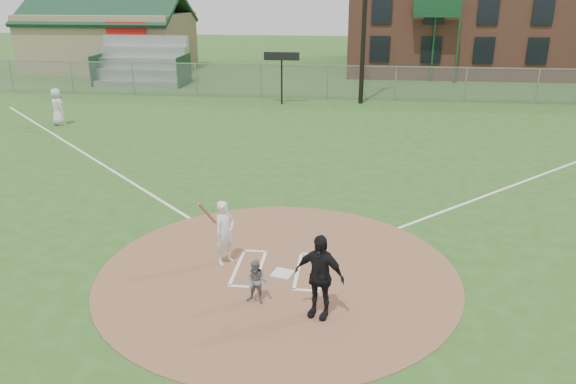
# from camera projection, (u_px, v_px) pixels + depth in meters

# --- Properties ---
(ground) EXTENTS (140.00, 140.00, 0.00)m
(ground) POSITION_uv_depth(u_px,v_px,m) (278.00, 273.00, 13.12)
(ground) COLOR #2A561D
(ground) RESTS_ON ground
(dirt_circle) EXTENTS (8.40, 8.40, 0.02)m
(dirt_circle) POSITION_uv_depth(u_px,v_px,m) (278.00, 273.00, 13.12)
(dirt_circle) COLOR #906144
(dirt_circle) RESTS_ON ground
(home_plate) EXTENTS (0.55, 0.55, 0.03)m
(home_plate) POSITION_uv_depth(u_px,v_px,m) (282.00, 273.00, 13.04)
(home_plate) COLOR silver
(home_plate) RESTS_ON dirt_circle
(foul_line_first) EXTENTS (17.04, 17.04, 0.01)m
(foul_line_first) POSITION_uv_depth(u_px,v_px,m) (554.00, 170.00, 20.53)
(foul_line_first) COLOR white
(foul_line_first) RESTS_ON ground
(foul_line_third) EXTENTS (17.04, 17.04, 0.01)m
(foul_line_third) POSITION_uv_depth(u_px,v_px,m) (86.00, 154.00, 22.51)
(foul_line_third) COLOR white
(foul_line_third) RESTS_ON ground
(catcher) EXTENTS (0.53, 0.45, 0.97)m
(catcher) POSITION_uv_depth(u_px,v_px,m) (256.00, 282.00, 11.70)
(catcher) COLOR slate
(catcher) RESTS_ON dirt_circle
(umpire) EXTENTS (1.13, 0.74, 1.78)m
(umpire) POSITION_uv_depth(u_px,v_px,m) (319.00, 276.00, 11.11)
(umpire) COLOR black
(umpire) RESTS_ON dirt_circle
(ondeck_player) EXTENTS (1.03, 0.97, 1.77)m
(ondeck_player) POSITION_uv_depth(u_px,v_px,m) (57.00, 107.00, 27.08)
(ondeck_player) COLOR silver
(ondeck_player) RESTS_ON ground
(batters_boxes) EXTENTS (2.08, 1.88, 0.01)m
(batters_boxes) POSITION_uv_depth(u_px,v_px,m) (279.00, 269.00, 13.25)
(batters_boxes) COLOR white
(batters_boxes) RESTS_ON dirt_circle
(batter_at_plate) EXTENTS (0.78, 1.03, 1.78)m
(batter_at_plate) POSITION_uv_depth(u_px,v_px,m) (225.00, 232.00, 13.33)
(batter_at_plate) COLOR silver
(batter_at_plate) RESTS_ON dirt_circle
(outfield_fence) EXTENTS (56.08, 0.08, 2.03)m
(outfield_fence) POSITION_uv_depth(u_px,v_px,m) (327.00, 82.00, 33.30)
(outfield_fence) COLOR slate
(outfield_fence) RESTS_ON ground
(bleachers) EXTENTS (6.08, 3.20, 3.20)m
(bleachers) POSITION_uv_depth(u_px,v_px,m) (141.00, 61.00, 38.46)
(bleachers) COLOR #B7BABF
(bleachers) RESTS_ON ground
(clubhouse) EXTENTS (12.20, 8.71, 6.23)m
(clubhouse) POSITION_uv_depth(u_px,v_px,m) (111.00, 40.00, 45.07)
(clubhouse) COLOR gray
(clubhouse) RESTS_ON ground
(scoreboard_sign) EXTENTS (2.00, 0.10, 2.93)m
(scoreboard_sign) POSITION_uv_depth(u_px,v_px,m) (282.00, 62.00, 31.43)
(scoreboard_sign) COLOR black
(scoreboard_sign) RESTS_ON ground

